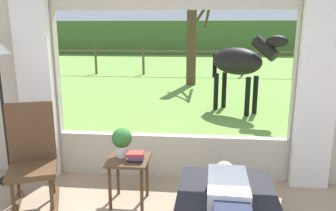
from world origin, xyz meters
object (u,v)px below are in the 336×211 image
(potted_plant, at_px, (122,140))
(horse, at_px, (240,62))
(book_stack, at_px, (136,156))
(reclining_person, at_px, (229,203))
(rocking_chair, at_px, (32,157))
(side_table, at_px, (129,166))
(pasture_tree, at_px, (193,35))

(potted_plant, xyz_separation_m, horse, (1.69, 4.09, 0.45))
(book_stack, bearing_deg, horse, 70.15)
(reclining_person, height_order, horse, horse)
(rocking_chair, bearing_deg, reclining_person, -41.54)
(horse, bearing_deg, side_table, 18.05)
(book_stack, bearing_deg, potted_plant, 146.29)
(rocking_chair, xyz_separation_m, book_stack, (1.11, 0.07, 0.02))
(side_table, relative_size, pasture_tree, 0.15)
(rocking_chair, distance_m, horse, 5.05)
(side_table, bearing_deg, book_stack, -30.79)
(rocking_chair, bearing_deg, book_stack, -18.49)
(rocking_chair, bearing_deg, side_table, -15.08)
(potted_plant, bearing_deg, book_stack, -33.71)
(side_table, xyz_separation_m, potted_plant, (-0.08, 0.06, 0.28))
(book_stack, height_order, horse, horse)
(potted_plant, relative_size, horse, 0.18)
(side_table, height_order, horse, horse)
(side_table, xyz_separation_m, pasture_tree, (0.46, 7.76, 1.23))
(pasture_tree, bearing_deg, horse, -72.38)
(reclining_person, height_order, side_table, reclining_person)
(reclining_person, distance_m, horse, 5.06)
(reclining_person, bearing_deg, book_stack, 141.36)
(rocking_chair, relative_size, book_stack, 5.89)
(potted_plant, bearing_deg, reclining_person, -39.60)
(pasture_tree, bearing_deg, rocking_chair, -100.62)
(reclining_person, bearing_deg, horse, 85.08)
(reclining_person, xyz_separation_m, rocking_chair, (-2.02, 0.71, 0.02))
(reclining_person, height_order, potted_plant, potted_plant)
(side_table, bearing_deg, reclining_person, -39.81)
(side_table, distance_m, horse, 4.51)
(horse, bearing_deg, potted_plant, 16.80)
(reclining_person, relative_size, horse, 0.83)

